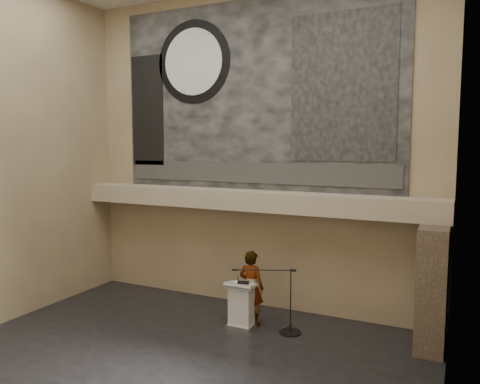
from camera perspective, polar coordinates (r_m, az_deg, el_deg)
The scene contains 18 objects.
floor at distance 10.15m, azimuth -8.38°, elevation -20.07°, with size 10.00×10.00×0.00m, color black.
wall_back at distance 12.63m, azimuth 1.58°, elevation 5.09°, with size 10.00×0.02×8.50m, color #836F53.
wall_right at distance 7.52m, azimuth 24.51°, elevation 3.92°, with size 0.02×8.00×8.50m, color #836F53.
soffit at distance 12.35m, azimuth 0.81°, elevation -0.98°, with size 10.00×0.80×0.50m, color tan.
sprinkler_left at distance 13.10m, azimuth -5.65°, elevation -1.84°, with size 0.04×0.04×0.06m, color #B2893D.
sprinkler_right at distance 11.68m, azimuth 9.19°, elevation -2.85°, with size 0.04×0.04×0.06m, color #B2893D.
banner at distance 12.66m, azimuth 1.55°, elevation 11.66°, with size 8.00×0.05×5.00m, color black.
banner_text_strip at distance 12.59m, azimuth 1.44°, elevation 2.35°, with size 7.76×0.02×0.55m, color #2C2C2C.
banner_clock_rim at distance 13.59m, azimuth -5.72°, elevation 15.50°, with size 2.30×2.30×0.02m, color black.
banner_clock_face at distance 13.57m, azimuth -5.76°, elevation 15.51°, with size 1.84×1.84×0.02m, color silver.
banner_building_print at distance 11.86m, azimuth 12.36°, elevation 12.40°, with size 2.60×0.02×3.60m, color black.
banner_brick_print at distance 14.33m, azimuth -11.21°, elevation 9.69°, with size 1.10×0.02×3.20m, color black.
stone_pier at distance 11.12m, azimuth 22.41°, elevation -10.65°, with size 0.60×1.40×2.70m, color #3F3226.
lectern at distance 11.61m, azimuth 0.17°, elevation -13.61°, with size 0.70×0.51×1.13m.
binder at distance 11.39m, azimuth 0.39°, elevation -11.01°, with size 0.28×0.22×0.04m, color black.
papers at distance 11.44m, azimuth -0.19°, elevation -11.02°, with size 0.23×0.32×0.01m, color white.
speaker_person at distance 11.71m, azimuth 1.38°, elevation -11.54°, with size 0.67×0.44×1.84m, color silver.
mic_stand at distance 11.46m, azimuth 5.87°, elevation -15.56°, with size 1.53×0.82×1.54m.
Camera 1 is at (5.17, -7.52, 4.45)m, focal length 35.00 mm.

